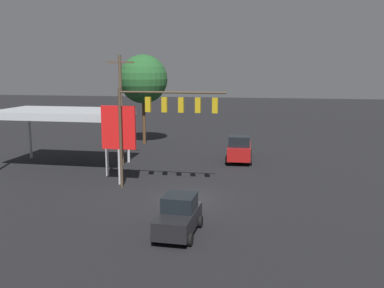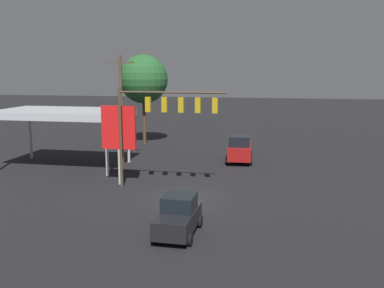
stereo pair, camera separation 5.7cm
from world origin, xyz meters
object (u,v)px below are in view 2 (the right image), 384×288
pickup_parked (239,149)px  hatchback_crossing (178,216)px  traffic_signal_assembly (164,112)px  utility_pole (121,108)px  street_tree (144,79)px  price_sign (119,130)px

pickup_parked → hatchback_crossing: pickup_parked is taller
traffic_signal_assembly → pickup_parked: (-4.31, -10.25, -4.25)m
utility_pole → hatchback_crossing: utility_pole is taller
utility_pole → street_tree: size_ratio=0.96×
hatchback_crossing → street_tree: (9.47, -25.17, 6.17)m
pickup_parked → street_tree: street_tree is taller
street_tree → pickup_parked: bearing=147.0°
hatchback_crossing → pickup_parked: bearing=176.2°
traffic_signal_assembly → price_sign: (3.51, -0.78, -1.42)m
utility_pole → hatchback_crossing: bearing=119.4°
price_sign → street_tree: street_tree is taller
price_sign → hatchback_crossing: 10.93m
utility_pole → price_sign: (-2.05, 6.20, -1.02)m
price_sign → pickup_parked: 12.60m
traffic_signal_assembly → hatchback_crossing: traffic_signal_assembly is taller
price_sign → street_tree: size_ratio=0.58×
traffic_signal_assembly → utility_pole: bearing=-51.4°
price_sign → hatchback_crossing: price_sign is taller
traffic_signal_assembly → utility_pole: 8.94m
utility_pole → traffic_signal_assembly: bearing=128.6°
utility_pole → hatchback_crossing: (-8.26, 14.68, -4.02)m
price_sign → street_tree: bearing=-78.9°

